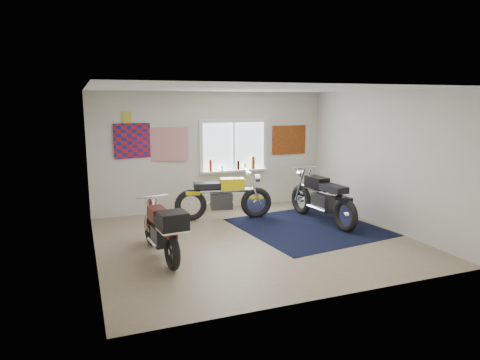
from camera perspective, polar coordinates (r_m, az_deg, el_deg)
name	(u,v)px	position (r m, az deg, el deg)	size (l,w,h in m)	color
ground	(254,240)	(7.89, 1.91, -7.94)	(5.50, 5.50, 0.00)	#9E896B
room_shell	(255,150)	(7.53, 1.99, 3.98)	(5.50, 5.50, 5.50)	white
navy_rug	(308,227)	(8.72, 9.03, -6.20)	(2.50, 2.60, 0.01)	black
window_assembly	(234,150)	(10.03, -0.85, 4.07)	(1.66, 0.17, 1.26)	white
oil_bottles	(237,164)	(10.03, -0.36, 2.11)	(1.13, 0.09, 0.30)	maroon
flag_display	(127,117)	(9.44, -14.86, 8.07)	(1.60, 0.10, 1.17)	red
triumph_poster	(289,140)	(10.60, 6.54, 5.34)	(0.90, 0.03, 0.70)	#A54C14
yellow_triumph	(223,198)	(9.09, -2.23, -2.43)	(2.07, 0.67, 1.05)	black
black_chrome_bike	(322,200)	(9.01, 10.88, -2.58)	(0.66, 2.15, 1.10)	black
maroon_tourer	(163,230)	(6.91, -10.28, -6.63)	(0.60, 1.82, 0.93)	black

